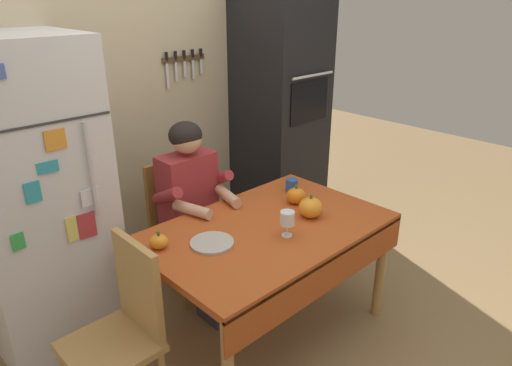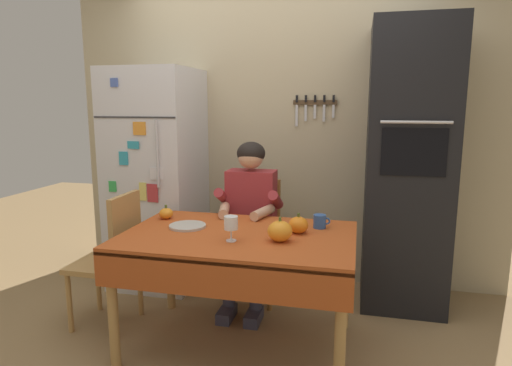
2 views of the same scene
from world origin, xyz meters
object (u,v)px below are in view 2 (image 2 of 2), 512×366
at_px(wine_glass, 230,224).
at_px(pumpkin_large, 298,225).
at_px(serving_tray, 188,226).
at_px(wall_oven, 408,168).
at_px(chair_behind_person, 255,233).
at_px(chair_left_side, 114,254).
at_px(refrigerator, 157,179).
at_px(seated_person, 249,211).
at_px(pumpkin_small, 280,231).
at_px(pumpkin_medium, 166,213).
at_px(dining_table, 238,248).
at_px(coffee_mug, 320,221).

height_order(wine_glass, pumpkin_large, wine_glass).
height_order(wine_glass, serving_tray, wine_glass).
distance_m(wall_oven, chair_behind_person, 1.26).
bearing_deg(serving_tray, chair_left_side, 179.31).
bearing_deg(refrigerator, seated_person, -17.79).
bearing_deg(chair_left_side, pumpkin_small, -7.66).
distance_m(refrigerator, wine_glass, 1.39).
bearing_deg(pumpkin_medium, wine_glass, -33.28).
height_order(wall_oven, dining_table, wall_oven).
relative_size(refrigerator, coffee_mug, 16.78).
xyz_separation_m(dining_table, serving_tray, (-0.35, 0.08, 0.09)).
height_order(wall_oven, coffee_mug, wall_oven).
bearing_deg(pumpkin_small, chair_left_side, 172.34).
height_order(chair_left_side, pumpkin_medium, chair_left_side).
height_order(refrigerator, wine_glass, refrigerator).
xyz_separation_m(coffee_mug, wine_glass, (-0.48, -0.39, 0.06)).
bearing_deg(pumpkin_medium, chair_left_side, -154.32).
distance_m(wall_oven, serving_tray, 1.66).
bearing_deg(wine_glass, chair_left_side, 166.22).
relative_size(chair_behind_person, serving_tray, 3.96).
height_order(chair_behind_person, pumpkin_large, chair_behind_person).
relative_size(pumpkin_medium, serving_tray, 0.41).
height_order(dining_table, coffee_mug, coffee_mug).
relative_size(dining_table, pumpkin_medium, 14.46).
height_order(coffee_mug, pumpkin_large, pumpkin_large).
xyz_separation_m(chair_behind_person, chair_left_side, (-0.82, -0.70, 0.00)).
height_order(dining_table, chair_behind_person, chair_behind_person).
height_order(wall_oven, wine_glass, wall_oven).
bearing_deg(pumpkin_medium, wall_oven, 22.64).
height_order(refrigerator, coffee_mug, refrigerator).
bearing_deg(chair_left_side, coffee_mug, 7.12).
height_order(coffee_mug, pumpkin_small, pumpkin_small).
bearing_deg(chair_left_side, pumpkin_medium, 25.68).
height_order(dining_table, seated_person, seated_person).
bearing_deg(pumpkin_small, coffee_mug, 58.93).
distance_m(dining_table, seated_person, 0.61).
xyz_separation_m(refrigerator, chair_behind_person, (0.87, -0.09, -0.39)).
bearing_deg(chair_left_side, seated_person, 32.11).
height_order(seated_person, pumpkin_small, seated_person).
xyz_separation_m(refrigerator, seated_person, (0.87, -0.28, -0.16)).
relative_size(wine_glass, pumpkin_small, 1.03).
bearing_deg(pumpkin_medium, dining_table, -22.95).
height_order(wall_oven, pumpkin_large, wall_oven).
xyz_separation_m(seated_person, serving_tray, (-0.28, -0.52, 0.01)).
bearing_deg(refrigerator, pumpkin_medium, -59.71).
bearing_deg(chair_behind_person, seated_person, -90.00).
distance_m(pumpkin_large, pumpkin_medium, 0.94).
relative_size(wall_oven, coffee_mug, 19.57).
bearing_deg(pumpkin_large, serving_tray, -177.16).
bearing_deg(pumpkin_large, dining_table, -161.63).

